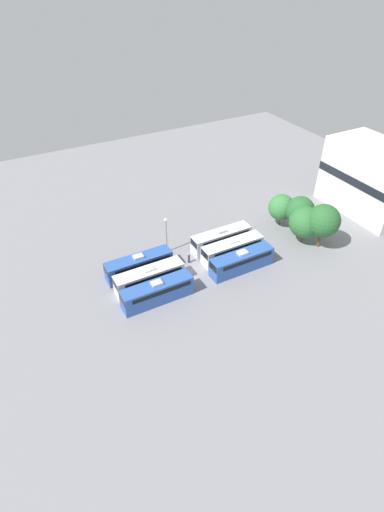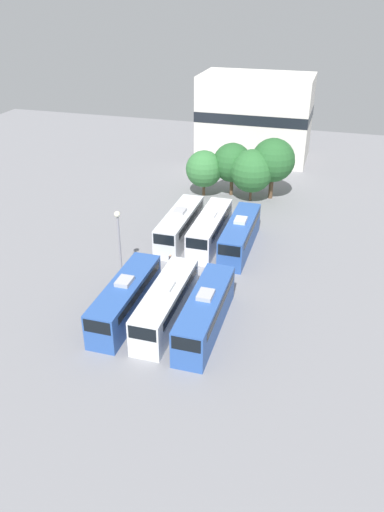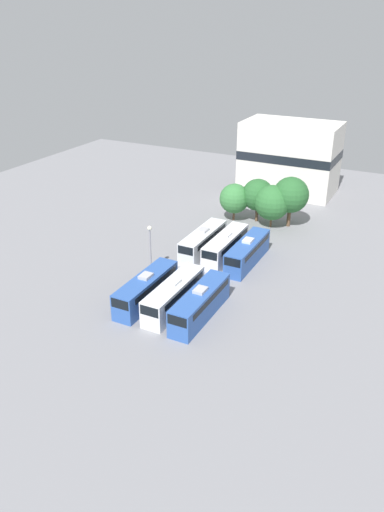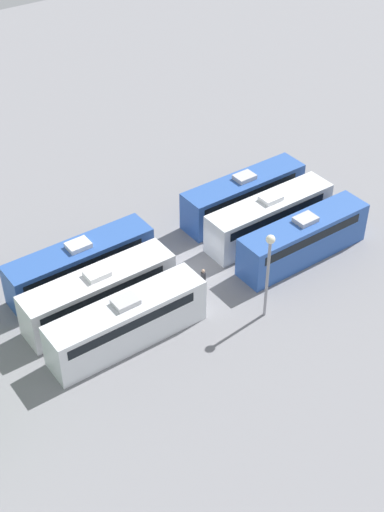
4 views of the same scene
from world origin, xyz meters
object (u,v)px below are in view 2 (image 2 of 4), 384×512
(tree_0, at_px, (204,169))
(tree_2, at_px, (252,171))
(bus_3, at_px, (180,225))
(tree_3, at_px, (273,160))
(bus_5, at_px, (240,234))
(bus_0, at_px, (126,297))
(depot_building, at_px, (255,117))
(bus_2, at_px, (205,311))
(bus_1, at_px, (166,303))
(tree_1, at_px, (232,163))
(worker_person, at_px, (171,263))
(light_pole, at_px, (119,231))
(bus_4, at_px, (210,228))

(tree_0, bearing_deg, tree_2, -0.19)
(bus_3, height_order, tree_0, tree_0)
(tree_2, relative_size, tree_3, 0.85)
(bus_3, bearing_deg, bus_5, -3.54)
(bus_0, distance_m, depot_building, 47.09)
(bus_2, relative_size, tree_2, 1.58)
(bus_0, height_order, bus_1, same)
(tree_3, bearing_deg, bus_3, -117.72)
(tree_0, relative_size, tree_2, 0.90)
(bus_0, distance_m, bus_1, 3.55)
(bus_5, height_order, tree_1, tree_1)
(worker_person, bearing_deg, tree_3, 73.20)
(worker_person, bearing_deg, depot_building, 88.23)
(worker_person, distance_m, tree_2, 20.94)
(tree_2, height_order, tree_3, tree_3)
(bus_3, distance_m, tree_0, 13.51)
(tree_3, bearing_deg, light_pole, -115.08)
(bus_5, relative_size, depot_building, 0.62)
(bus_2, relative_size, worker_person, 5.89)
(bus_2, xyz_separation_m, tree_1, (-4.40, 29.75, 2.72))
(bus_3, relative_size, depot_building, 0.62)
(worker_person, distance_m, tree_0, 20.60)
(bus_3, xyz_separation_m, tree_0, (-0.90, 13.34, 1.93))
(worker_person, relative_size, light_pole, 0.27)
(bus_0, height_order, tree_0, tree_0)
(bus_1, xyz_separation_m, tree_2, (1.89, 28.21, 2.27))
(worker_person, bearing_deg, bus_1, -73.83)
(bus_0, xyz_separation_m, tree_0, (-0.88, 28.44, 1.93))
(bus_4, height_order, bus_5, same)
(light_pole, distance_m, tree_3, 26.15)
(light_pole, bearing_deg, tree_3, 64.92)
(bus_2, height_order, bus_4, same)
(bus_3, bearing_deg, bus_1, -76.66)
(light_pole, height_order, tree_2, tree_2)
(bus_4, bearing_deg, tree_0, 108.01)
(tree_0, xyz_separation_m, tree_3, (8.73, 1.57, 1.48))
(bus_2, height_order, tree_2, tree_2)
(tree_2, bearing_deg, bus_4, -98.60)
(bus_4, xyz_separation_m, tree_1, (-0.83, 14.53, 2.72))
(bus_2, height_order, light_pole, light_pole)
(tree_0, distance_m, depot_building, 18.86)
(bus_0, distance_m, bus_5, 16.19)
(worker_person, xyz_separation_m, light_pole, (-4.48, -1.82, 3.75))
(bus_5, distance_m, tree_0, 15.90)
(bus_5, xyz_separation_m, depot_building, (-4.40, 32.10, 4.80))
(depot_building, bearing_deg, tree_1, -89.44)
(bus_1, relative_size, tree_1, 1.52)
(bus_0, height_order, light_pole, light_pole)
(light_pole, distance_m, tree_1, 24.07)
(tree_2, bearing_deg, bus_3, -112.16)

